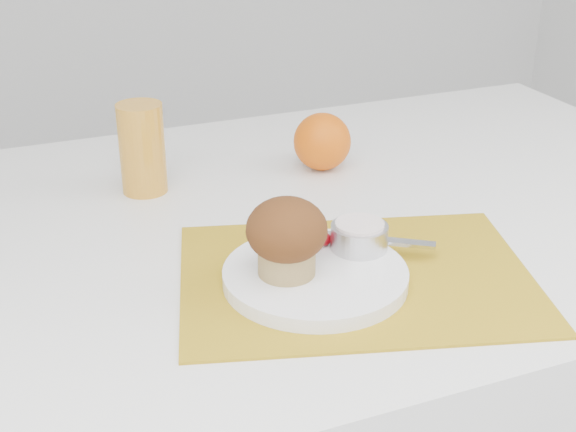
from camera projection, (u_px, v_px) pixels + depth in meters
name	position (u px, v px, depth m)	size (l,w,h in m)	color
table	(327.00, 428.00, 1.24)	(1.20, 0.80, 0.75)	white
placemat	(356.00, 277.00, 0.90)	(0.39, 0.29, 0.00)	#B58D19
plate	(315.00, 276.00, 0.89)	(0.21, 0.21, 0.02)	white
ramekin	(359.00, 237.00, 0.92)	(0.07, 0.07, 0.03)	#BDBCC1
cream	(360.00, 225.00, 0.92)	(0.06, 0.06, 0.01)	white
raspberry_near	(308.00, 240.00, 0.93)	(0.02, 0.02, 0.02)	#630210
raspberry_far	(324.00, 239.00, 0.93)	(0.02, 0.02, 0.02)	#5F0208
butter_knife	(361.00, 238.00, 0.95)	(0.17, 0.01, 0.00)	#B7B9C0
orange	(322.00, 142.00, 1.18)	(0.09, 0.09, 0.09)	#EF6208
juice_glass	(142.00, 149.00, 1.10)	(0.06, 0.06, 0.13)	gold
muffin	(287.00, 236.00, 0.86)	(0.09, 0.09, 0.09)	tan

